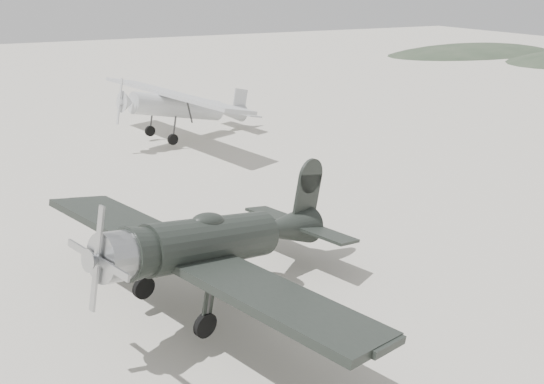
% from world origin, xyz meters
% --- Properties ---
extents(ground, '(160.00, 160.00, 0.00)m').
position_xyz_m(ground, '(0.00, 0.00, 0.00)').
color(ground, '#B0A99C').
rests_on(ground, ground).
extents(hill_northeast, '(32.00, 16.00, 5.20)m').
position_xyz_m(hill_northeast, '(50.00, 40.00, 0.00)').
color(hill_northeast, '#2D3A2A').
rests_on(hill_northeast, ground).
extents(lowwing_monoplane, '(8.80, 11.66, 3.83)m').
position_xyz_m(lowwing_monoplane, '(-2.11, -2.11, 2.03)').
color(lowwing_monoplane, black).
rests_on(lowwing_monoplane, ground).
extents(highwing_monoplane, '(9.03, 12.56, 3.57)m').
position_xyz_m(highwing_monoplane, '(2.07, 15.42, 2.24)').
color(highwing_monoplane, '#ADB0B3').
rests_on(highwing_monoplane, ground).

